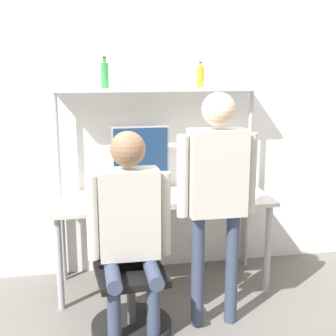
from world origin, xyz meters
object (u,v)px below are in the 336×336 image
at_px(monitor, 141,155).
at_px(person_seated, 130,218).
at_px(person_standing, 217,182).
at_px(bottle_green, 105,75).
at_px(laptop, 118,197).
at_px(cell_phone, 152,204).
at_px(bottle_amber, 200,76).
at_px(office_chair, 130,292).

height_order(monitor, person_seated, person_seated).
bearing_deg(person_standing, monitor, 114.27).
relative_size(monitor, bottle_green, 2.23).
relative_size(monitor, person_seated, 0.39).
height_order(laptop, cell_phone, laptop).
height_order(person_standing, bottle_amber, bottle_amber).
distance_m(monitor, laptop, 0.50).
height_order(monitor, bottle_amber, bottle_amber).
distance_m(laptop, cell_phone, 0.27).
bearing_deg(bottle_green, person_seated, -84.05).
bearing_deg(person_seated, cell_phone, 64.90).
bearing_deg(laptop, office_chair, -85.83).
xyz_separation_m(laptop, office_chair, (0.04, -0.48, -0.55)).
height_order(monitor, office_chair, monitor).
xyz_separation_m(monitor, cell_phone, (0.03, -0.42, -0.31)).
bearing_deg(bottle_green, person_standing, -52.45).
height_order(office_chair, person_standing, person_standing).
distance_m(monitor, person_standing, 0.98).
xyz_separation_m(cell_phone, bottle_amber, (0.47, 0.41, 0.95)).
relative_size(office_chair, bottle_green, 3.63).
distance_m(person_seated, person_standing, 0.63).
bearing_deg(laptop, cell_phone, -12.42).
bearing_deg(laptop, bottle_amber, 25.88).
bearing_deg(person_standing, bottle_green, 127.55).
distance_m(office_chair, person_seated, 0.56).
bearing_deg(monitor, person_seated, -101.94).
distance_m(laptop, person_seated, 0.53).
relative_size(person_standing, bottle_amber, 7.86).
bearing_deg(laptop, monitor, 57.86).
bearing_deg(laptop, person_seated, -85.79).
height_order(cell_phone, bottle_green, bottle_green).
bearing_deg(person_seated, laptop, 94.21).
bearing_deg(person_seated, person_standing, -0.73).
bearing_deg(monitor, bottle_amber, -0.73).
xyz_separation_m(monitor, bottle_amber, (0.50, -0.01, 0.65)).
xyz_separation_m(office_chair, person_standing, (0.60, -0.05, 0.78)).
relative_size(person_seated, person_standing, 0.85).
distance_m(cell_phone, bottle_amber, 1.14).
bearing_deg(office_chair, bottle_amber, 50.31).
bearing_deg(bottle_amber, cell_phone, -138.88).
xyz_separation_m(person_seated, person_standing, (0.59, -0.01, 0.22)).
bearing_deg(bottle_amber, office_chair, -129.69).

